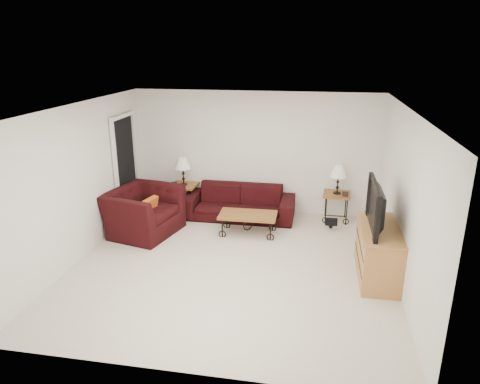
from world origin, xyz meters
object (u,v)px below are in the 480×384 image
Objects in this scene: lamp_right at (338,180)px; backpack at (331,217)px; armchair at (143,212)px; tv_stand at (378,252)px; lamp_left at (183,171)px; side_table_left at (184,198)px; side_table_right at (336,207)px; coffee_table at (248,224)px; sofa at (239,202)px; television at (382,206)px.

lamp_right reaches higher than backpack.
lamp_right is 3.79m from armchair.
tv_stand is 2.92× the size of backpack.
lamp_left is at bearing 149.47° from tv_stand.
tv_stand reaches higher than side_table_left.
backpack is at bearing -102.32° from side_table_right.
side_table_right is 1.89m from coffee_table.
coffee_table is (-1.63, -0.96, -0.09)m from side_table_right.
coffee_table is (0.31, -0.78, -0.13)m from sofa.
lamp_left is at bearing -4.76° from armchair.
side_table_left reaches higher than coffee_table.
lamp_right reaches higher than coffee_table.
tv_stand is (0.55, -2.18, -0.46)m from lamp_right.
armchair reaches higher than coffee_table.
side_table_left is at bearing 161.52° from backpack.
television is (2.47, -2.00, 0.81)m from sofa.
side_table_right is 2.40m from television.
side_table_left is 1.02× the size of side_table_right.
backpack is at bearing -8.12° from side_table_left.
sofa is 3.84× the size of side_table_left.
lamp_right is at bearing 0.00° from side_table_left.
armchair is at bearing -146.87° from sofa.
lamp_right is 2.29m from tv_stand.
side_table_left is 4.29m from tv_stand.
coffee_table is at bearing -149.48° from side_table_right.
sofa is at bearing 161.77° from backpack.
side_table_left reaches higher than side_table_right.
armchair is at bearing -160.83° from side_table_right.
sofa reaches higher than backpack.
lamp_left reaches higher than sofa.
tv_stand is at bearing -30.53° from side_table_left.
lamp_left is (-3.14, 0.00, 0.59)m from side_table_right.
backpack is (3.05, -0.43, -0.06)m from side_table_left.
lamp_right is at bearing -57.11° from armchair.
side_table_right is 0.43× the size of tv_stand.
lamp_right reaches higher than side_table_right.
lamp_left is 1.91m from coffee_table.
television is at bearing -76.29° from lamp_right.
television is 2.06m from backpack.
lamp_right is 2.00m from coffee_table.
lamp_right reaches higher than sofa.
tv_stand is at bearing -89.20° from armchair.
coffee_table is 0.79× the size of tv_stand.
television is (3.67, -2.18, 0.85)m from side_table_left.
lamp_left reaches higher than side_table_right.
tv_stand reaches higher than sofa.
backpack is (3.05, -0.43, -0.64)m from lamp_left.
lamp_left reaches higher than coffee_table.
side_table_left is 0.49× the size of television.
television is (4.08, -0.94, 0.72)m from armchair.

